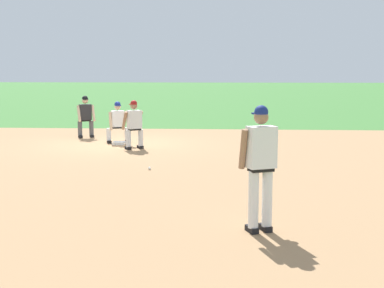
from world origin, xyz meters
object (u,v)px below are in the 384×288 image
first_base_bag (119,143)px  baseball (150,168)px  first_baseman (119,120)px  pitcher (261,161)px  umpire (85,115)px  baserunner (134,123)px

first_base_bag → baseball: size_ratio=5.14×
first_baseman → pitcher: bearing=-157.0°
first_baseman → umpire: size_ratio=0.92×
pitcher → umpire: (10.58, 5.38, -0.27)m
first_baseman → umpire: umpire is taller
baserunner → first_base_bag: bearing=35.1°
umpire → first_base_bag: bearing=-137.9°
first_baseman → baseball: bearing=-160.2°
first_base_bag → first_baseman: 0.78m
pitcher → umpire: bearing=26.9°
baseball → pitcher: pitcher is taller
baserunner → baseball: bearing=-164.3°
first_baseman → umpire: (1.29, 1.43, 0.06)m
pitcher → baserunner: bearing=22.0°
pitcher → baserunner: 8.62m
baseball → first_baseman: size_ratio=0.06×
first_base_bag → umpire: size_ratio=0.26×
umpire → pitcher: bearing=-153.1°
pitcher → first_baseman: bearing=23.0°
first_baseman → baserunner: 1.49m
baseball → pitcher: (-4.70, -2.30, 1.02)m
first_baseman → baserunner: (-1.30, -0.72, 0.06)m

